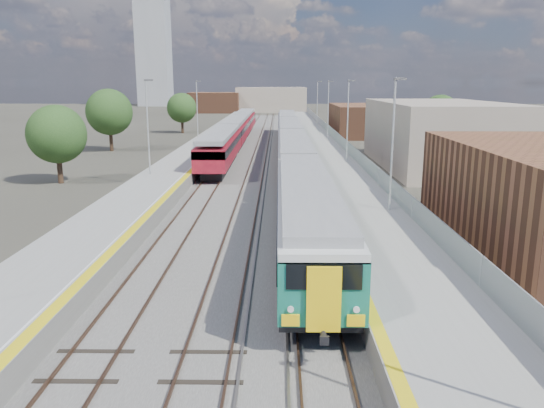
{
  "coord_description": "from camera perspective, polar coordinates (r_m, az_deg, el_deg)",
  "views": [
    {
      "loc": [
        0.16,
        -8.04,
        8.2
      ],
      "look_at": [
        -0.17,
        18.18,
        2.2
      ],
      "focal_mm": 35.0,
      "sensor_mm": 36.0,
      "label": 1
    }
  ],
  "objects": [
    {
      "name": "ground",
      "position": [
        58.61,
        0.56,
        4.84
      ],
      "size": [
        320.0,
        320.0,
        0.0
      ],
      "primitive_type": "plane",
      "color": "#47443A",
      "rests_on": "ground"
    },
    {
      "name": "ballast_bed",
      "position": [
        61.13,
        -1.55,
        5.2
      ],
      "size": [
        10.5,
        155.0,
        0.06
      ],
      "primitive_type": "cube",
      "color": "#565451",
      "rests_on": "ground"
    },
    {
      "name": "tracks",
      "position": [
        62.76,
        -0.95,
        5.48
      ],
      "size": [
        8.96,
        160.0,
        0.17
      ],
      "color": "#4C3323",
      "rests_on": "ground"
    },
    {
      "name": "platform_right",
      "position": [
        61.23,
        5.54,
        5.63
      ],
      "size": [
        4.7,
        155.0,
        8.52
      ],
      "color": "slate",
      "rests_on": "ground"
    },
    {
      "name": "platform_left",
      "position": [
        61.7,
        -7.91,
        5.61
      ],
      "size": [
        4.3,
        155.0,
        8.52
      ],
      "color": "slate",
      "rests_on": "ground"
    },
    {
      "name": "buildings",
      "position": [
        147.79,
        -6.58,
        13.77
      ],
      "size": [
        72.0,
        185.5,
        40.0
      ],
      "color": "brown",
      "rests_on": "ground"
    },
    {
      "name": "green_train",
      "position": [
        53.96,
        2.15,
        6.46
      ],
      "size": [
        2.8,
        77.99,
        3.08
      ],
      "color": "black",
      "rests_on": "ground"
    },
    {
      "name": "red_train",
      "position": [
        70.93,
        -3.9,
        7.9
      ],
      "size": [
        2.78,
        56.48,
        3.51
      ],
      "color": "black",
      "rests_on": "ground"
    },
    {
      "name": "tree_a",
      "position": [
        47.29,
        -22.15,
        6.96
      ],
      "size": [
        4.79,
        4.79,
        6.49
      ],
      "color": "#382619",
      "rests_on": "ground"
    },
    {
      "name": "tree_b",
      "position": [
        68.16,
        -17.11,
        9.43
      ],
      "size": [
        5.57,
        5.57,
        7.55
      ],
      "color": "#382619",
      "rests_on": "ground"
    },
    {
      "name": "tree_c",
      "position": [
        90.53,
        -9.68,
        10.15
      ],
      "size": [
        4.89,
        4.89,
        6.63
      ],
      "color": "#382619",
      "rests_on": "ground"
    },
    {
      "name": "tree_d",
      "position": [
        72.33,
        17.62,
        9.17
      ],
      "size": [
        4.99,
        4.99,
        6.76
      ],
      "color": "#382619",
      "rests_on": "ground"
    }
  ]
}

